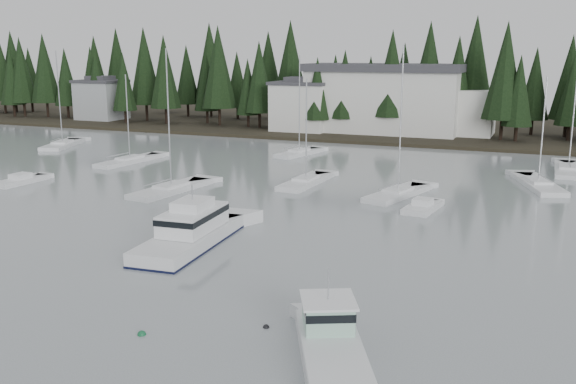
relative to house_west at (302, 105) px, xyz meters
The scene contains 20 objects.
ground 81.16m from the house_west, 77.16° to the right, with size 260.00×260.00×0.00m, color gray.
far_shore_land 25.88m from the house_west, 45.00° to the left, with size 240.00×54.00×1.00m, color black.
conifer_treeline 19.87m from the house_west, 21.25° to the left, with size 200.00×22.00×20.00m, color black, non-canonical shape.
house_west is the anchor object (origin of this frame).
house_far_west 42.05m from the house_west, behind, with size 8.48×7.42×8.25m.
harbor_inn 15.45m from the house_west, 12.52° to the left, with size 29.50×11.50×10.90m.
cabin_cruiser_center 63.41m from the house_west, 75.97° to the right, with size 4.41×11.73×4.94m.
lobster_boat_teal 79.57m from the house_west, 67.95° to the right, with size 5.76×8.14×4.30m.
sailboat_0 48.71m from the house_west, 39.28° to the right, with size 5.89×10.81×11.54m.
sailboat_1 45.74m from the house_west, 27.15° to the right, with size 2.95×10.67×13.24m.
sailboat_2 47.21m from the house_west, 84.59° to the right, with size 4.00×10.34×14.21m.
sailboat_4 36.06m from the house_west, 105.02° to the right, with size 3.35×10.57×11.21m.
sailboat_6 41.67m from the house_west, 68.26° to the right, with size 3.04×9.53×11.26m.
sailboat_7 37.93m from the house_west, 134.82° to the right, with size 6.09×10.46×13.99m.
sailboat_8 47.92m from the house_west, 57.85° to the right, with size 5.00×9.68×14.52m.
sailboat_10 22.98m from the house_west, 69.66° to the right, with size 4.32×8.76×13.40m.
runabout_0 51.01m from the house_west, 103.82° to the right, with size 2.44×6.08×1.42m.
runabout_1 53.57m from the house_west, 57.63° to the right, with size 2.83×5.31×1.42m.
mooring_buoy_green 78.05m from the house_west, 74.59° to the right, with size 0.42×0.42×0.42m, color #145933.
mooring_buoy_dark 76.73m from the house_west, 70.21° to the right, with size 0.33×0.33×0.33m, color black.
Camera 1 is at (20.16, -20.04, 13.43)m, focal length 40.00 mm.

